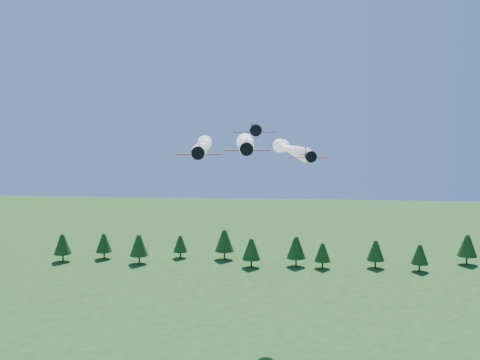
# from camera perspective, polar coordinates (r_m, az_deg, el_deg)

# --- Properties ---
(plane_lead) EXTENTS (8.75, 41.65, 3.70)m
(plane_lead) POSITION_cam_1_polar(r_m,az_deg,el_deg) (104.32, 0.59, 3.89)
(plane_lead) COLOR black
(plane_lead) RESTS_ON ground
(plane_left) EXTENTS (13.28, 56.66, 3.70)m
(plane_left) POSITION_cam_1_polar(r_m,az_deg,el_deg) (118.12, -4.06, 3.66)
(plane_left) COLOR black
(plane_left) RESTS_ON ground
(plane_right) EXTENTS (11.03, 60.33, 3.70)m
(plane_right) POSITION_cam_1_polar(r_m,az_deg,el_deg) (122.62, 5.16, 3.39)
(plane_right) COLOR black
(plane_right) RESTS_ON ground
(plane_slot) EXTENTS (7.53, 8.24, 2.63)m
(plane_slot) POSITION_cam_1_polar(r_m,az_deg,el_deg) (96.04, 1.46, 5.31)
(plane_slot) COLOR black
(plane_slot) RESTS_ON ground
(treeline) EXTENTS (172.30, 19.17, 11.70)m
(treeline) POSITION_cam_1_polar(r_m,az_deg,el_deg) (202.83, 4.65, -7.14)
(treeline) COLOR #382314
(treeline) RESTS_ON ground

